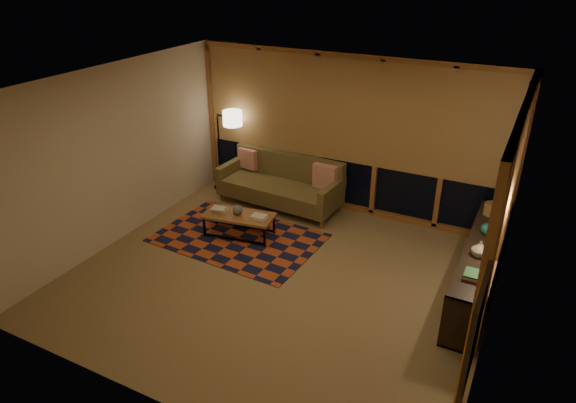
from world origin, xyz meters
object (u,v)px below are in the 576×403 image
at_px(sofa, 279,183).
at_px(floor_lamp, 219,149).
at_px(bookshelf, 478,266).
at_px(coffee_table, 239,225).

distance_m(sofa, floor_lamp, 1.43).
relative_size(floor_lamp, bookshelf, 0.57).
distance_m(sofa, coffee_table, 1.26).
xyz_separation_m(sofa, floor_lamp, (-1.37, 0.19, 0.35)).
xyz_separation_m(sofa, coffee_table, (-0.08, -1.23, -0.25)).
bearing_deg(floor_lamp, sofa, 0.55).
bearing_deg(bookshelf, floor_lamp, 166.38).
distance_m(floor_lamp, bookshelf, 5.06).
xyz_separation_m(sofa, bookshelf, (3.53, -1.00, -0.09)).
bearing_deg(coffee_table, sofa, 77.67).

